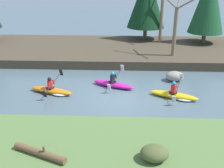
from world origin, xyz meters
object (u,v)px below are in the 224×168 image
boulder_midstream (175,76)px  driftwood_log (40,153)px  kayaker_middle (114,84)px  kayaker_trailing (53,90)px  kayaker_lead (176,95)px

boulder_midstream → driftwood_log: size_ratio=0.59×
kayaker_middle → kayaker_trailing: (-3.53, -1.12, -0.02)m
kayaker_middle → boulder_midstream: bearing=39.8°
kayaker_trailing → driftwood_log: size_ratio=1.39×
boulder_midstream → driftwood_log: bearing=-124.1°
kayaker_middle → driftwood_log: (-2.19, -7.92, 0.77)m
kayaker_lead → kayaker_middle: (-3.58, 1.47, 0.02)m
boulder_midstream → driftwood_log: 11.02m
boulder_midstream → kayaker_middle: bearing=-163.3°
kayaker_trailing → kayaker_lead: bearing=14.4°
boulder_midstream → kayaker_lead: bearing=-98.3°
driftwood_log → boulder_midstream: bearing=78.5°
kayaker_middle → driftwood_log: size_ratio=1.37×
kayaker_lead → kayaker_trailing: 7.12m
kayaker_lead → kayaker_middle: bearing=178.7°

